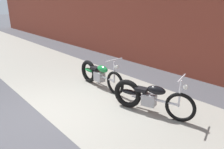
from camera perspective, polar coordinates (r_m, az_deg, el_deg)
name	(u,v)px	position (r m, az deg, el deg)	size (l,w,h in m)	color
ground_plane	(45,117)	(5.38, -17.14, -10.54)	(80.00, 80.00, 0.00)	#47474C
sidewalk_slab	(103,96)	(6.18, -2.25, -5.65)	(36.00, 3.50, 0.01)	gray
motorcycle_green	(98,74)	(6.75, -3.71, 0.11)	(2.01, 0.58, 1.03)	black
motorcycle_black	(146,97)	(5.25, 8.85, -5.75)	(1.94, 0.83, 1.03)	black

